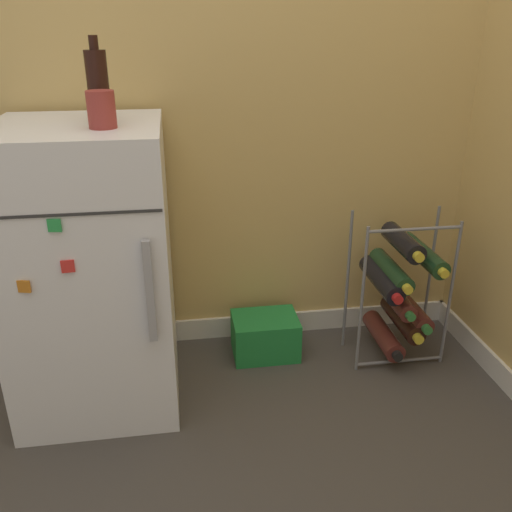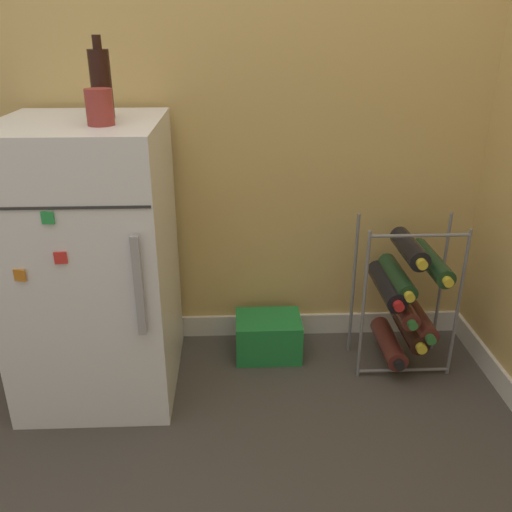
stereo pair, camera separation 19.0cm
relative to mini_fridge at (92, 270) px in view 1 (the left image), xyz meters
name	(u,v)px [view 1 (the left image)]	position (x,y,z in m)	size (l,w,h in m)	color
ground_plane	(231,440)	(0.42, -0.34, -0.48)	(14.00, 14.00, 0.00)	#423D38
wall_back	(203,21)	(0.42, 0.33, 0.76)	(7.05, 0.07, 2.50)	tan
mini_fridge	(92,270)	(0.00, 0.00, 0.00)	(0.52, 0.57, 0.96)	white
wine_rack	(398,291)	(1.12, 0.06, -0.19)	(0.36, 0.33, 0.59)	slate
soda_box	(265,336)	(0.61, 0.14, -0.40)	(0.26, 0.19, 0.16)	#1E7F38
fridge_top_cup	(101,110)	(0.10, -0.09, 0.53)	(0.08, 0.08, 0.10)	maroon
fridge_top_bottle	(98,85)	(0.08, 0.04, 0.58)	(0.06, 0.06, 0.24)	black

